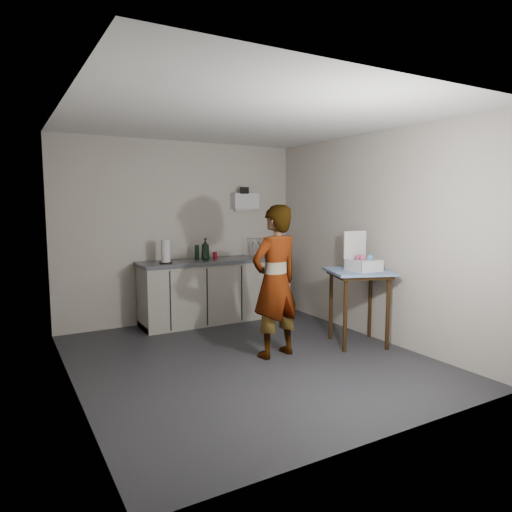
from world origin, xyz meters
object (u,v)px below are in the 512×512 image
side_table (359,280)px  dark_bottle (197,252)px  soap_bottle (205,249)px  kitchen_counter (216,292)px  standing_man (275,281)px  dish_rack (260,252)px  bakery_box (362,262)px  paper_towel (165,252)px  soda_can (215,256)px

side_table → dark_bottle: bearing=144.6°
side_table → soap_bottle: size_ratio=2.94×
dark_bottle → side_table: bearing=-56.1°
kitchen_counter → standing_man: bearing=-92.6°
dish_rack → soap_bottle: bearing=-178.7°
dish_rack → bakery_box: (0.30, -1.92, 0.05)m
standing_man → paper_towel: size_ratio=5.38×
dark_bottle → paper_towel: bearing=-165.5°
paper_towel → standing_man: bearing=-67.3°
soap_bottle → dish_rack: 0.92m
dish_rack → bakery_box: 1.94m
kitchen_counter → paper_towel: size_ratio=7.07×
soap_bottle → dark_bottle: (-0.10, 0.07, -0.05)m
kitchen_counter → standing_man: 1.81m
soap_bottle → paper_towel: (-0.61, -0.06, -0.01)m
standing_man → dark_bottle: (-0.19, 1.80, 0.17)m
standing_man → soda_can: bearing=-100.8°
soda_can → dark_bottle: bearing=164.6°
dark_bottle → paper_towel: paper_towel is taller
standing_man → dark_bottle: bearing=-92.7°
paper_towel → soda_can: bearing=4.7°
soap_bottle → soda_can: soap_bottle is taller
kitchen_counter → soap_bottle: soap_bottle is taller
bakery_box → standing_man: bearing=175.0°
dish_rack → paper_towel: bearing=-177.0°
kitchen_counter → bakery_box: bakery_box is taller
soap_bottle → dish_rack: bearing=1.3°
soap_bottle → dish_rack: (0.92, 0.02, -0.09)m
soap_bottle → soda_can: (0.15, 0.00, -0.10)m
dish_rack → side_table: bearing=-81.5°
standing_man → soap_bottle: 1.75m
soap_bottle → dark_bottle: size_ratio=1.44×
soda_can → dark_bottle: (-0.25, 0.07, 0.05)m
paper_towel → bakery_box: size_ratio=0.68×
side_table → paper_towel: paper_towel is taller
soda_can → paper_towel: 0.77m
kitchen_counter → dark_bottle: size_ratio=10.33×
dark_bottle → dish_rack: (1.02, -0.05, -0.05)m
soda_can → dish_rack: size_ratio=0.28×
side_table → standing_man: size_ratio=0.54×
kitchen_counter → soda_can: size_ratio=20.35×
kitchen_counter → dark_bottle: (-0.27, 0.05, 0.59)m
standing_man → dish_rack: (0.83, 1.75, 0.12)m
dark_bottle → bakery_box: bakery_box is taller
kitchen_counter → soap_bottle: size_ratio=7.19×
soap_bottle → dark_bottle: 0.13m
soap_bottle → dark_bottle: soap_bottle is taller
dark_bottle → dish_rack: 1.02m
standing_man → dark_bottle: standing_man is taller
side_table → bakery_box: bearing=-30.5°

